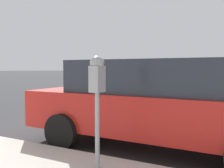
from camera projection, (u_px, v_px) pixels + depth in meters
The scene contains 3 objects.
ground_plane at pixel (127, 129), 6.20m from camera, with size 220.00×220.00×0.00m, color #333335.
parking_meter at pixel (97, 83), 3.38m from camera, with size 0.21×0.19×1.47m.
car_red at pixel (157, 103), 4.66m from camera, with size 2.02×4.79×1.58m.
Camera 1 is at (-5.57, -2.59, 1.44)m, focal length 42.00 mm.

